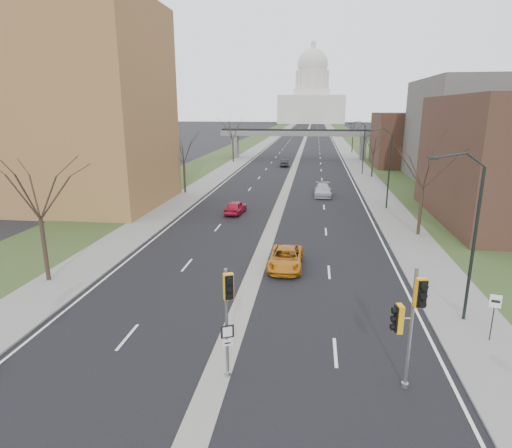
% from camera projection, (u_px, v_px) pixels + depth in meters
% --- Properties ---
extents(ground, '(700.00, 700.00, 0.00)m').
position_uv_depth(ground, '(219.00, 370.00, 18.28)').
color(ground, black).
rests_on(ground, ground).
extents(road_surface, '(20.00, 600.00, 0.01)m').
position_uv_depth(road_surface, '(305.00, 138.00, 161.73)').
color(road_surface, black).
rests_on(road_surface, ground).
extents(median_strip, '(1.20, 600.00, 0.02)m').
position_uv_depth(median_strip, '(305.00, 138.00, 161.73)').
color(median_strip, gray).
rests_on(median_strip, ground).
extents(sidewalk_right, '(4.00, 600.00, 0.12)m').
position_uv_depth(sidewalk_right, '(337.00, 138.00, 160.15)').
color(sidewalk_right, gray).
rests_on(sidewalk_right, ground).
extents(sidewalk_left, '(4.00, 600.00, 0.12)m').
position_uv_depth(sidewalk_left, '(274.00, 137.00, 163.28)').
color(sidewalk_left, gray).
rests_on(sidewalk_left, ground).
extents(grass_verge_right, '(8.00, 600.00, 0.10)m').
position_uv_depth(grass_verge_right, '(354.00, 138.00, 159.36)').
color(grass_verge_right, '#2D421E').
rests_on(grass_verge_right, ground).
extents(grass_verge_left, '(8.00, 600.00, 0.10)m').
position_uv_depth(grass_verge_left, '(258.00, 137.00, 164.06)').
color(grass_verge_left, '#2D421E').
rests_on(grass_verge_left, ground).
extents(apartment_building, '(25.00, 16.00, 22.00)m').
position_uv_depth(apartment_building, '(47.00, 107.00, 47.49)').
color(apartment_building, '#99693D').
rests_on(apartment_building, ground).
extents(commercial_block_mid, '(18.00, 22.00, 15.00)m').
position_uv_depth(commercial_block_mid, '(483.00, 132.00, 62.39)').
color(commercial_block_mid, '#56544E').
rests_on(commercial_block_mid, ground).
extents(commercial_block_far, '(14.00, 14.00, 10.00)m').
position_uv_depth(commercial_block_far, '(412.00, 140.00, 81.04)').
color(commercial_block_far, '#462E20').
rests_on(commercial_block_far, ground).
extents(pedestrian_bridge, '(34.00, 3.00, 6.45)m').
position_uv_depth(pedestrian_bridge, '(298.00, 137.00, 93.52)').
color(pedestrian_bridge, slate).
rests_on(pedestrian_bridge, ground).
extents(capitol, '(48.00, 42.00, 55.75)m').
position_uv_depth(capitol, '(312.00, 98.00, 319.44)').
color(capitol, beige).
rests_on(capitol, ground).
extents(streetlight_near, '(2.61, 0.20, 8.70)m').
position_uv_depth(streetlight_near, '(464.00, 190.00, 20.76)').
color(streetlight_near, black).
rests_on(streetlight_near, sidewalk_right).
extents(streetlight_mid, '(2.61, 0.20, 8.70)m').
position_uv_depth(streetlight_mid, '(383.00, 146.00, 45.63)').
color(streetlight_mid, black).
rests_on(streetlight_mid, sidewalk_right).
extents(streetlight_far, '(2.61, 0.20, 8.70)m').
position_uv_depth(streetlight_far, '(360.00, 132.00, 70.49)').
color(streetlight_far, black).
rests_on(streetlight_far, sidewalk_right).
extents(tree_left_a, '(7.20, 7.20, 9.40)m').
position_uv_depth(tree_left_a, '(35.00, 179.00, 25.89)').
color(tree_left_a, '#382B21').
rests_on(tree_left_a, sidewalk_left).
extents(tree_left_b, '(6.75, 6.75, 8.81)m').
position_uv_depth(tree_left_b, '(183.00, 145.00, 54.69)').
color(tree_left_b, '#382B21').
rests_on(tree_left_b, sidewalk_left).
extents(tree_left_c, '(7.65, 7.65, 9.99)m').
position_uv_depth(tree_left_c, '(233.00, 127.00, 86.99)').
color(tree_left_c, '#382B21').
rests_on(tree_left_c, sidewalk_left).
extents(tree_right_a, '(7.20, 7.20, 9.40)m').
position_uv_depth(tree_right_a, '(426.00, 160.00, 35.89)').
color(tree_right_a, '#382B21').
rests_on(tree_right_a, sidewalk_right).
extents(tree_right_b, '(6.30, 6.30, 8.22)m').
position_uv_depth(tree_right_b, '(374.00, 141.00, 67.66)').
color(tree_right_b, '#382B21').
rests_on(tree_right_b, sidewalk_right).
extents(tree_right_c, '(7.65, 7.65, 9.99)m').
position_uv_depth(tree_right_c, '(354.00, 124.00, 105.59)').
color(tree_right_c, '#382B21').
rests_on(tree_right_c, sidewalk_right).
extents(signal_pole_median, '(0.70, 0.80, 4.77)m').
position_uv_depth(signal_pole_median, '(228.00, 306.00, 16.75)').
color(signal_pole_median, gray).
rests_on(signal_pole_median, ground).
extents(signal_pole_right, '(1.05, 0.86, 5.11)m').
position_uv_depth(signal_pole_right, '(410.00, 314.00, 16.07)').
color(signal_pole_right, gray).
rests_on(signal_pole_right, ground).
extents(speed_limit_sign, '(0.50, 0.16, 2.35)m').
position_uv_depth(speed_limit_sign, '(494.00, 309.00, 19.97)').
color(speed_limit_sign, black).
rests_on(speed_limit_sign, sidewalk_right).
extents(car_left_near, '(2.03, 4.24, 1.40)m').
position_uv_depth(car_left_near, '(236.00, 207.00, 45.21)').
color(car_left_near, '#AA132D').
rests_on(car_left_near, ground).
extents(car_left_far, '(1.92, 4.42, 1.41)m').
position_uv_depth(car_left_far, '(284.00, 163.00, 82.18)').
color(car_left_far, black).
rests_on(car_left_far, ground).
extents(car_right_near, '(2.33, 5.01, 1.39)m').
position_uv_depth(car_right_near, '(286.00, 258.00, 29.83)').
color(car_right_near, '#BD6E14').
rests_on(car_right_near, ground).
extents(car_right_mid, '(2.09, 5.15, 1.49)m').
position_uv_depth(car_right_mid, '(323.00, 190.00, 54.32)').
color(car_right_mid, '#ADAEB5').
rests_on(car_right_mid, ground).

